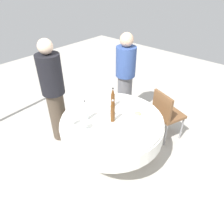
{
  "coord_description": "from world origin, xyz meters",
  "views": [
    {
      "loc": [
        -1.45,
        1.65,
        2.38
      ],
      "look_at": [
        0.0,
        0.0,
        0.84
      ],
      "focal_mm": 32.94,
      "sensor_mm": 36.0,
      "label": 1
    }
  ],
  "objects_px": {
    "wine_glass_west": "(110,111)",
    "chair_west": "(166,112)",
    "bottle_clear_east": "(86,111)",
    "wine_glass_outer": "(71,118)",
    "bottle_brown_mid": "(113,111)",
    "bottle_brown_north": "(113,98)",
    "person_mid": "(125,77)",
    "person_east": "(54,92)",
    "plate_inner": "(138,114)",
    "plate_south": "(147,130)",
    "dining_table": "(112,127)",
    "wine_glass_far": "(85,123)"
  },
  "relations": [
    {
      "from": "bottle_clear_east",
      "to": "person_mid",
      "type": "height_order",
      "value": "person_mid"
    },
    {
      "from": "person_mid",
      "to": "chair_west",
      "type": "height_order",
      "value": "person_mid"
    },
    {
      "from": "bottle_brown_mid",
      "to": "plate_inner",
      "type": "xyz_separation_m",
      "value": [
        -0.17,
        -0.33,
        -0.14
      ]
    },
    {
      "from": "wine_glass_outer",
      "to": "person_mid",
      "type": "distance_m",
      "value": 1.47
    },
    {
      "from": "dining_table",
      "to": "plate_south",
      "type": "xyz_separation_m",
      "value": [
        -0.5,
        -0.1,
        0.16
      ]
    },
    {
      "from": "dining_table",
      "to": "person_east",
      "type": "distance_m",
      "value": 1.04
    },
    {
      "from": "person_mid",
      "to": "person_east",
      "type": "bearing_deg",
      "value": -139.25
    },
    {
      "from": "bottle_brown_mid",
      "to": "bottle_brown_north",
      "type": "distance_m",
      "value": 0.35
    },
    {
      "from": "plate_south",
      "to": "person_east",
      "type": "xyz_separation_m",
      "value": [
        1.48,
        0.3,
        0.12
      ]
    },
    {
      "from": "plate_inner",
      "to": "person_east",
      "type": "xyz_separation_m",
      "value": [
        1.2,
        0.5,
        0.11
      ]
    },
    {
      "from": "dining_table",
      "to": "person_mid",
      "type": "bearing_deg",
      "value": -60.53
    },
    {
      "from": "person_mid",
      "to": "chair_west",
      "type": "bearing_deg",
      "value": -34.55
    },
    {
      "from": "bottle_brown_mid",
      "to": "wine_glass_far",
      "type": "xyz_separation_m",
      "value": [
        0.14,
        0.36,
        -0.05
      ]
    },
    {
      "from": "bottle_clear_east",
      "to": "plate_south",
      "type": "distance_m",
      "value": 0.82
    },
    {
      "from": "bottle_clear_east",
      "to": "person_east",
      "type": "distance_m",
      "value": 0.75
    },
    {
      "from": "wine_glass_far",
      "to": "person_east",
      "type": "xyz_separation_m",
      "value": [
        0.89,
        -0.18,
        0.03
      ]
    },
    {
      "from": "plate_south",
      "to": "person_mid",
      "type": "height_order",
      "value": "person_mid"
    },
    {
      "from": "bottle_brown_mid",
      "to": "wine_glass_west",
      "type": "relative_size",
      "value": 2.44
    },
    {
      "from": "wine_glass_west",
      "to": "chair_west",
      "type": "distance_m",
      "value": 1.02
    },
    {
      "from": "wine_glass_far",
      "to": "chair_west",
      "type": "xyz_separation_m",
      "value": [
        -0.44,
        -1.3,
        -0.32
      ]
    },
    {
      "from": "plate_inner",
      "to": "person_mid",
      "type": "relative_size",
      "value": 0.13
    },
    {
      "from": "dining_table",
      "to": "chair_west",
      "type": "distance_m",
      "value": 0.97
    },
    {
      "from": "plate_south",
      "to": "person_east",
      "type": "bearing_deg",
      "value": 11.57
    },
    {
      "from": "bottle_brown_mid",
      "to": "wine_glass_outer",
      "type": "bearing_deg",
      "value": 52.73
    },
    {
      "from": "bottle_brown_north",
      "to": "person_east",
      "type": "relative_size",
      "value": 0.18
    },
    {
      "from": "dining_table",
      "to": "wine_glass_west",
      "type": "bearing_deg",
      "value": -19.23
    },
    {
      "from": "wine_glass_west",
      "to": "wine_glass_outer",
      "type": "bearing_deg",
      "value": 63.55
    },
    {
      "from": "dining_table",
      "to": "person_east",
      "type": "xyz_separation_m",
      "value": [
        0.99,
        0.21,
        0.27
      ]
    },
    {
      "from": "bottle_clear_east",
      "to": "plate_inner",
      "type": "distance_m",
      "value": 0.71
    },
    {
      "from": "wine_glass_outer",
      "to": "chair_west",
      "type": "xyz_separation_m",
      "value": [
        -0.62,
        -1.36,
        -0.34
      ]
    },
    {
      "from": "person_mid",
      "to": "bottle_clear_east",
      "type": "bearing_deg",
      "value": -104.79
    },
    {
      "from": "plate_south",
      "to": "plate_inner",
      "type": "distance_m",
      "value": 0.34
    },
    {
      "from": "bottle_brown_north",
      "to": "wine_glass_outer",
      "type": "relative_size",
      "value": 1.78
    },
    {
      "from": "dining_table",
      "to": "bottle_brown_mid",
      "type": "relative_size",
      "value": 4.37
    },
    {
      "from": "dining_table",
      "to": "bottle_brown_north",
      "type": "bearing_deg",
      "value": -50.98
    },
    {
      "from": "bottle_clear_east",
      "to": "plate_inner",
      "type": "bearing_deg",
      "value": -129.53
    },
    {
      "from": "wine_glass_west",
      "to": "person_east",
      "type": "bearing_deg",
      "value": 13.3
    },
    {
      "from": "dining_table",
      "to": "plate_south",
      "type": "distance_m",
      "value": 0.53
    },
    {
      "from": "dining_table",
      "to": "bottle_brown_north",
      "type": "xyz_separation_m",
      "value": [
        0.19,
        -0.23,
        0.29
      ]
    },
    {
      "from": "wine_glass_west",
      "to": "bottle_brown_mid",
      "type": "bearing_deg",
      "value": 150.13
    },
    {
      "from": "wine_glass_far",
      "to": "plate_inner",
      "type": "height_order",
      "value": "wine_glass_far"
    },
    {
      "from": "wine_glass_west",
      "to": "chair_west",
      "type": "xyz_separation_m",
      "value": [
        -0.38,
        -0.89,
        -0.32
      ]
    },
    {
      "from": "person_mid",
      "to": "chair_west",
      "type": "xyz_separation_m",
      "value": [
        -0.89,
        0.08,
        -0.31
      ]
    },
    {
      "from": "bottle_brown_north",
      "to": "plate_inner",
      "type": "distance_m",
      "value": 0.42
    },
    {
      "from": "bottle_clear_east",
      "to": "wine_glass_outer",
      "type": "bearing_deg",
      "value": 77.2
    },
    {
      "from": "dining_table",
      "to": "wine_glass_outer",
      "type": "height_order",
      "value": "wine_glass_outer"
    },
    {
      "from": "bottle_brown_mid",
      "to": "plate_south",
      "type": "bearing_deg",
      "value": -163.88
    },
    {
      "from": "wine_glass_outer",
      "to": "plate_inner",
      "type": "relative_size",
      "value": 0.79
    },
    {
      "from": "wine_glass_outer",
      "to": "wine_glass_west",
      "type": "bearing_deg",
      "value": -116.45
    },
    {
      "from": "plate_inner",
      "to": "person_east",
      "type": "bearing_deg",
      "value": 22.64
    }
  ]
}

